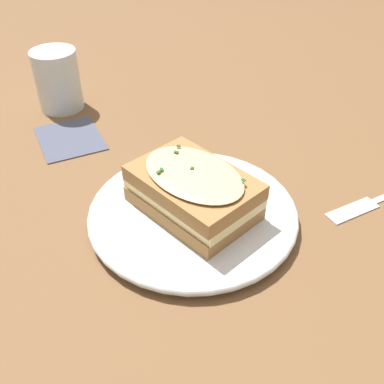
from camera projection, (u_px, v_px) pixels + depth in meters
name	position (u px, v px, depth m)	size (l,w,h in m)	color
ground_plane	(201.00, 235.00, 0.53)	(2.40, 2.40, 0.00)	brown
dinner_plate	(192.00, 213.00, 0.54)	(0.25, 0.25, 0.02)	white
sandwich	(192.00, 191.00, 0.52)	(0.17, 0.15, 0.06)	#A37542
water_glass	(58.00, 80.00, 0.75)	(0.07, 0.07, 0.10)	silver
fork	(373.00, 202.00, 0.57)	(0.04, 0.19, 0.00)	silver
napkin	(70.00, 138.00, 0.69)	(0.11, 0.09, 0.00)	#4C5166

